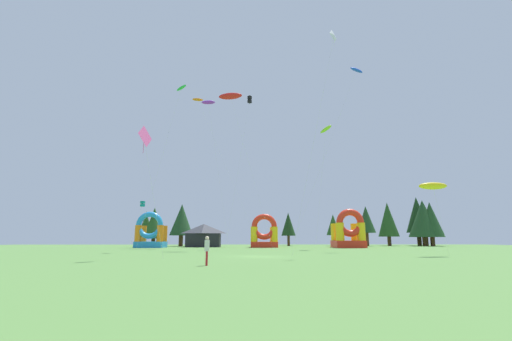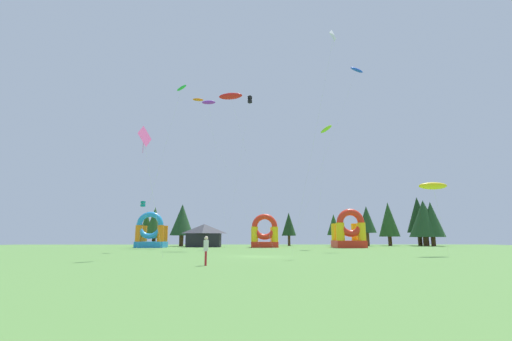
% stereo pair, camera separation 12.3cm
% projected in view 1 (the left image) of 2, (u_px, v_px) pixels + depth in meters
% --- Properties ---
extents(ground_plane, '(120.00, 120.00, 0.00)m').
position_uv_depth(ground_plane, '(258.00, 257.00, 30.90)').
color(ground_plane, '#5B8C42').
extents(kite_red_parafoil, '(8.05, 1.82, 23.09)m').
position_uv_depth(kite_red_parafoil, '(230.00, 96.00, 52.61)').
color(kite_red_parafoil, red).
rests_on(kite_red_parafoil, ground_plane).
extents(kite_lime_parafoil, '(2.58, 5.33, 19.18)m').
position_uv_depth(kite_lime_parafoil, '(326.00, 129.00, 55.52)').
color(kite_lime_parafoil, '#8CD826').
rests_on(kite_lime_parafoil, ground_plane).
extents(kite_yellow_parafoil, '(3.15, 1.72, 6.90)m').
position_uv_depth(kite_yellow_parafoil, '(433.00, 186.00, 33.34)').
color(kite_yellow_parafoil, yellow).
rests_on(kite_yellow_parafoil, ground_plane).
extents(kite_orange_parafoil, '(12.24, 1.35, 26.72)m').
position_uv_depth(kite_orange_parafoil, '(198.00, 100.00, 63.89)').
color(kite_orange_parafoil, orange).
rests_on(kite_orange_parafoil, ground_plane).
extents(kite_black_box, '(3.67, 5.05, 24.61)m').
position_uv_depth(kite_black_box, '(250.00, 100.00, 57.78)').
color(kite_black_box, black).
rests_on(kite_black_box, ground_plane).
extents(kite_white_diamond, '(5.47, 1.05, 23.27)m').
position_uv_depth(kite_white_diamond, '(334.00, 37.00, 37.26)').
color(kite_white_diamond, white).
rests_on(kite_white_diamond, ground_plane).
extents(kite_pink_diamond, '(2.37, 1.59, 10.31)m').
position_uv_depth(kite_pink_diamond, '(143.00, 138.00, 28.70)').
color(kite_pink_diamond, '#EA599E').
rests_on(kite_pink_diamond, ground_plane).
extents(kite_teal_box, '(2.37, 1.21, 7.41)m').
position_uv_depth(kite_teal_box, '(143.00, 204.00, 56.08)').
color(kite_teal_box, '#0C7F7A').
rests_on(kite_teal_box, ground_plane).
extents(kite_green_parafoil, '(7.55, 6.20, 22.61)m').
position_uv_depth(kite_green_parafoil, '(181.00, 88.00, 48.82)').
color(kite_green_parafoil, green).
rests_on(kite_green_parafoil, ground_plane).
extents(kite_blue_parafoil, '(11.78, 4.46, 26.30)m').
position_uv_depth(kite_blue_parafoil, '(356.00, 71.00, 51.40)').
color(kite_blue_parafoil, blue).
rests_on(kite_blue_parafoil, ground_plane).
extents(kite_purple_parafoil, '(5.24, 0.97, 25.75)m').
position_uv_depth(kite_purple_parafoil, '(208.00, 103.00, 62.52)').
color(kite_purple_parafoil, purple).
rests_on(kite_purple_parafoil, ground_plane).
extents(person_far_side, '(0.34, 0.34, 1.71)m').
position_uv_depth(person_far_side, '(207.00, 248.00, 20.86)').
color(person_far_side, '#B21E26').
rests_on(person_far_side, ground_plane).
extents(inflatable_blue_arch, '(4.68, 4.22, 5.77)m').
position_uv_depth(inflatable_blue_arch, '(264.00, 235.00, 61.72)').
color(inflatable_blue_arch, red).
rests_on(inflatable_blue_arch, ground_plane).
extents(inflatable_red_slide, '(4.78, 3.95, 6.03)m').
position_uv_depth(inflatable_red_slide, '(151.00, 235.00, 60.05)').
color(inflatable_red_slide, '#268CD8').
rests_on(inflatable_red_slide, ground_plane).
extents(inflatable_orange_dome, '(4.93, 4.97, 6.45)m').
position_uv_depth(inflatable_orange_dome, '(349.00, 234.00, 59.53)').
color(inflatable_orange_dome, red).
rests_on(inflatable_orange_dome, ground_plane).
extents(festival_tent, '(6.05, 3.89, 4.15)m').
position_uv_depth(festival_tent, '(204.00, 235.00, 64.43)').
color(festival_tent, black).
rests_on(festival_tent, ground_plane).
extents(tree_row_0, '(3.06, 3.06, 7.03)m').
position_uv_depth(tree_row_0, '(146.00, 224.00, 71.94)').
color(tree_row_0, '#4C331E').
rests_on(tree_row_0, ground_plane).
extents(tree_row_1, '(4.17, 4.17, 7.80)m').
position_uv_depth(tree_row_1, '(154.00, 223.00, 71.43)').
color(tree_row_1, '#4C331E').
rests_on(tree_row_1, ground_plane).
extents(tree_row_2, '(4.69, 4.69, 8.43)m').
position_uv_depth(tree_row_2, '(182.00, 220.00, 71.35)').
color(tree_row_2, '#4C331E').
rests_on(tree_row_2, ground_plane).
extents(tree_row_3, '(3.02, 3.02, 6.94)m').
position_uv_depth(tree_row_3, '(288.00, 224.00, 74.32)').
color(tree_row_3, '#4C331E').
rests_on(tree_row_3, ground_plane).
extents(tree_row_4, '(2.93, 2.93, 6.58)m').
position_uv_depth(tree_row_4, '(333.00, 225.00, 74.63)').
color(tree_row_4, '#4C331E').
rests_on(tree_row_4, ground_plane).
extents(tree_row_5, '(3.68, 3.68, 8.19)m').
position_uv_depth(tree_row_5, '(366.00, 220.00, 73.02)').
color(tree_row_5, '#4C331E').
rests_on(tree_row_5, ground_plane).
extents(tree_row_6, '(4.30, 4.30, 9.20)m').
position_uv_depth(tree_row_6, '(388.00, 220.00, 75.45)').
color(tree_row_6, '#4C331E').
rests_on(tree_row_6, ground_plane).
extents(tree_row_7, '(6.23, 6.23, 9.37)m').
position_uv_depth(tree_row_7, '(423.00, 219.00, 72.64)').
color(tree_row_7, '#4C331E').
rests_on(tree_row_7, ground_plane).
extents(tree_row_8, '(4.90, 4.90, 10.45)m').
position_uv_depth(tree_row_8, '(417.00, 215.00, 76.30)').
color(tree_row_8, '#4C331E').
rests_on(tree_row_8, ground_plane).
extents(tree_row_9, '(4.85, 4.85, 8.95)m').
position_uv_depth(tree_row_9, '(431.00, 219.00, 71.97)').
color(tree_row_9, '#4C331E').
rests_on(tree_row_9, ground_plane).
extents(tree_row_10, '(4.05, 4.05, 7.69)m').
position_uv_depth(tree_row_10, '(431.00, 222.00, 74.02)').
color(tree_row_10, '#4C331E').
rests_on(tree_row_10, ground_plane).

